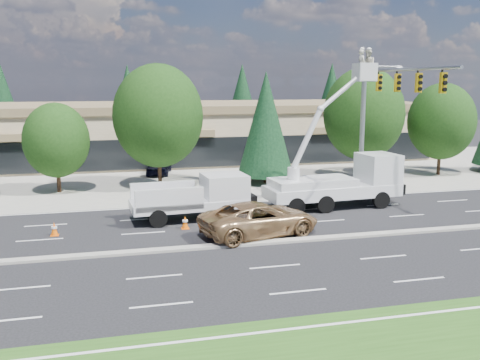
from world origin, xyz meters
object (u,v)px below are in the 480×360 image
object	(u,v)px
signal_mast	(380,107)
minivan	(260,219)
utility_pickup	(198,201)
bucket_truck	(343,175)

from	to	relation	value
signal_mast	minivan	world-z (taller)	signal_mast
signal_mast	utility_pickup	world-z (taller)	signal_mast
minivan	utility_pickup	bearing A→B (deg)	18.77
signal_mast	bucket_truck	distance (m)	4.93
bucket_truck	minivan	xyz separation A→B (m)	(-6.69, -4.81, -1.15)
utility_pickup	minivan	distance (m)	4.66
minivan	signal_mast	bearing A→B (deg)	-72.53
utility_pickup	minivan	bearing A→B (deg)	-61.97
utility_pickup	bucket_truck	xyz separation A→B (m)	(9.17, 0.86, 0.97)
bucket_truck	minivan	world-z (taller)	bucket_truck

